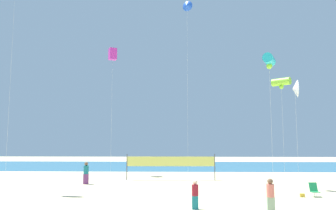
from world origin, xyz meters
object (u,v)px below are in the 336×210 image
(folding_beach_chair, at_px, (314,189))
(kite_magenta_box, at_px, (113,54))
(beachgoer_maroon_shirt, at_px, (195,193))
(kite_blue_delta, at_px, (187,6))
(kite_lime_tube, at_px, (281,82))
(beachgoer_coral_shirt, at_px, (270,194))
(volleyball_net, at_px, (171,162))
(kite_cyan_tube, at_px, (269,60))
(beach_handbag, at_px, (302,195))
(beachgoer_teal_shirt, at_px, (86,172))
(kite_white_delta, at_px, (295,89))

(folding_beach_chair, height_order, kite_magenta_box, kite_magenta_box)
(beachgoer_maroon_shirt, xyz_separation_m, kite_magenta_box, (-8.51, 18.88, 12.71))
(kite_blue_delta, xyz_separation_m, kite_magenta_box, (-8.45, 4.56, -3.70))
(kite_lime_tube, bearing_deg, kite_blue_delta, 139.86)
(kite_lime_tube, bearing_deg, beachgoer_coral_shirt, -111.23)
(beachgoer_coral_shirt, distance_m, kite_magenta_box, 26.33)
(volleyball_net, xyz_separation_m, kite_magenta_box, (-6.82, 5.56, 11.90))
(kite_blue_delta, relative_size, kite_lime_tube, 2.08)
(volleyball_net, height_order, kite_cyan_tube, kite_cyan_tube)
(kite_blue_delta, height_order, kite_lime_tube, kite_blue_delta)
(beach_handbag, relative_size, kite_cyan_tube, 0.03)
(beach_handbag, bearing_deg, kite_lime_tube, 88.10)
(beachgoer_coral_shirt, bearing_deg, kite_cyan_tube, 111.32)
(kite_blue_delta, distance_m, kite_lime_tube, 13.11)
(beachgoer_teal_shirt, height_order, beach_handbag, beachgoer_teal_shirt)
(kite_lime_tube, distance_m, kite_magenta_box, 19.77)
(beach_handbag, relative_size, kite_blue_delta, 0.02)
(beachgoer_teal_shirt, xyz_separation_m, beach_handbag, (15.89, -6.02, -0.88))
(beachgoer_teal_shirt, relative_size, beachgoer_maroon_shirt, 1.20)
(kite_blue_delta, bearing_deg, kite_lime_tube, -40.14)
(beachgoer_coral_shirt, bearing_deg, beach_handbag, 94.48)
(beachgoer_teal_shirt, distance_m, kite_lime_tube, 17.70)
(beachgoer_teal_shirt, bearing_deg, volleyball_net, -64.52)
(kite_cyan_tube, xyz_separation_m, kite_lime_tube, (2.31, 5.26, -0.50))
(beach_handbag, distance_m, kite_white_delta, 7.56)
(volleyball_net, bearing_deg, beach_handbag, -46.15)
(beachgoer_coral_shirt, distance_m, kite_blue_delta, 22.50)
(beachgoer_teal_shirt, xyz_separation_m, kite_lime_tube, (16.02, -2.02, 7.26))
(beachgoer_maroon_shirt, distance_m, kite_white_delta, 11.76)
(kite_magenta_box, bearing_deg, beach_handbag, -43.29)
(beach_handbag, xyz_separation_m, kite_lime_tube, (0.13, 4.00, 8.13))
(volleyball_net, bearing_deg, kite_magenta_box, 140.84)
(volleyball_net, bearing_deg, beachgoer_coral_shirt, -68.57)
(folding_beach_chair, bearing_deg, beachgoer_teal_shirt, 174.14)
(kite_white_delta, height_order, kite_cyan_tube, kite_cyan_tube)
(beachgoer_teal_shirt, relative_size, beachgoer_coral_shirt, 1.09)
(beachgoer_maroon_shirt, xyz_separation_m, folding_beach_chair, (7.96, 4.40, -0.36))
(kite_cyan_tube, relative_size, kite_lime_tube, 1.06)
(volleyball_net, bearing_deg, folding_beach_chair, -42.78)
(beach_handbag, bearing_deg, kite_cyan_tube, -149.85)
(beachgoer_teal_shirt, xyz_separation_m, beachgoer_coral_shirt, (12.59, -10.86, -0.08))
(beachgoer_coral_shirt, bearing_deg, volleyball_net, 150.21)
(beachgoer_coral_shirt, height_order, volleyball_net, volleyball_net)
(kite_cyan_tube, bearing_deg, beachgoer_coral_shirt, -107.46)
(beachgoer_maroon_shirt, bearing_deg, kite_blue_delta, -69.05)
(folding_beach_chair, xyz_separation_m, volleyball_net, (-9.65, 8.93, 1.17))
(folding_beach_chair, relative_size, kite_cyan_tube, 0.10)
(beachgoer_teal_shirt, distance_m, beach_handbag, 17.01)
(kite_white_delta, distance_m, kite_cyan_tube, 4.38)
(folding_beach_chair, distance_m, kite_cyan_tube, 8.94)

